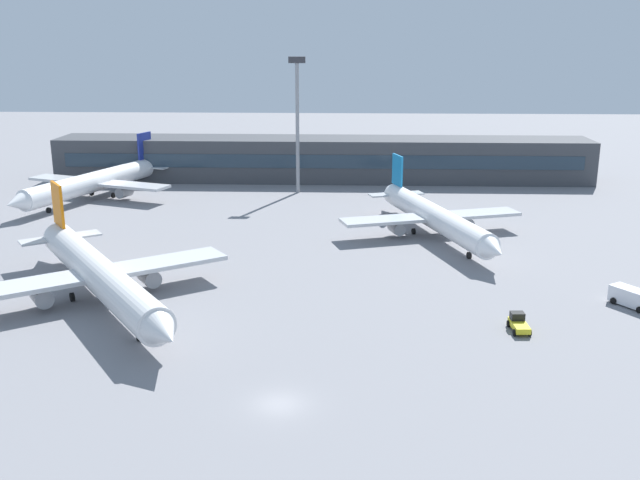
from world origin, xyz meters
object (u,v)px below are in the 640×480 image
Objects in this scene: airplane_near at (99,275)px; airplane_mid at (435,217)px; airplane_far at (94,182)px; floodlight_tower_west at (297,116)px; service_van_white at (633,298)px; baggage_tug_yellow at (519,323)px.

airplane_near is 51.52m from airplane_mid.
floodlight_tower_west reaches higher than airplane_far.
airplane_near is 60.97m from service_van_white.
airplane_near is 0.96× the size of airplane_mid.
floodlight_tower_west is at bearing 10.96° from airplane_far.
baggage_tug_yellow is 75.20m from floodlight_tower_west.
airplane_far is at bearing 158.32° from airplane_mid.
airplane_near is 10.56× the size of baggage_tug_yellow.
airplane_far is 1.58× the size of floodlight_tower_west.
floodlight_tower_west is at bearing 124.86° from service_van_white.
floodlight_tower_west is (-42.45, 60.95, 13.99)m from service_van_white.
floodlight_tower_west reaches higher than airplane_mid.
baggage_tug_yellow is at bearing -153.03° from service_van_white.
airplane_near reaches higher than baggage_tug_yellow.
baggage_tug_yellow is at bearing -7.67° from airplane_near.
airplane_far is at bearing 109.88° from airplane_near.
airplane_mid is at bearing 97.30° from baggage_tug_yellow.
airplane_near is at bearing -70.12° from airplane_far.
service_van_white is at bearing 26.97° from baggage_tug_yellow.
floodlight_tower_west is (-23.23, 31.84, 11.98)m from airplane_mid.
airplane_near is 7.13× the size of service_van_white.
service_van_white is at bearing -56.56° from airplane_mid.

